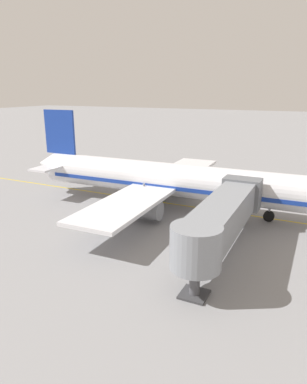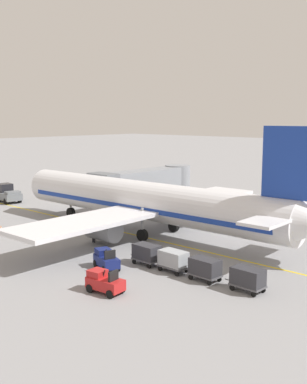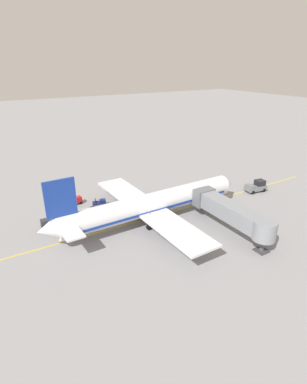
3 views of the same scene
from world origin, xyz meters
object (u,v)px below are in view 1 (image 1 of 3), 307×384
at_px(baggage_tug_lead, 160,177).
at_px(ground_crew_wing_walker, 192,188).
at_px(parked_airliner, 166,180).
at_px(baggage_tug_trailing, 149,170).
at_px(baggage_cart_second_in_train, 126,177).
at_px(safety_cone_nose_left, 278,196).
at_px(baggage_cart_front, 142,179).
at_px(baggage_cart_third_in_train, 109,175).
at_px(jet_bridge, 223,216).
at_px(baggage_cart_tail_end, 90,173).

distance_m(baggage_tug_lead, ground_crew_wing_walker, 7.81).
distance_m(parked_airliner, baggage_tug_lead, 11.56).
bearing_deg(baggage_tug_trailing, baggage_cart_second_in_train, -5.30).
bearing_deg(safety_cone_nose_left, baggage_cart_front, -83.66).
height_order(parked_airliner, baggage_tug_lead, parked_airliner).
distance_m(baggage_cart_front, ground_crew_wing_walker, 8.18).
height_order(baggage_tug_lead, baggage_cart_second_in_train, baggage_tug_lead).
bearing_deg(baggage_cart_third_in_train, baggage_tug_trailing, 151.29).
bearing_deg(baggage_tug_trailing, jet_bridge, 38.35).
height_order(baggage_cart_tail_end, ground_crew_wing_walker, ground_crew_wing_walker).
bearing_deg(baggage_tug_trailing, safety_cone_nose_left, 78.44).
xyz_separation_m(parked_airliner, baggage_cart_third_in_train, (-6.99, -12.39, -2.24)).
bearing_deg(ground_crew_wing_walker, baggage_cart_third_in_train, -95.77).
relative_size(baggage_cart_front, baggage_cart_second_in_train, 1.00).
relative_size(jet_bridge, baggage_cart_third_in_train, 5.46).
distance_m(jet_bridge, baggage_cart_tail_end, 29.83).
xyz_separation_m(parked_airliner, safety_cone_nose_left, (-9.13, 11.25, -2.90)).
xyz_separation_m(baggage_cart_front, baggage_cart_second_in_train, (0.09, -2.62, 0.00)).
bearing_deg(jet_bridge, baggage_cart_tail_end, -123.42).
distance_m(baggage_tug_lead, baggage_cart_tail_end, 10.78).
distance_m(parked_airliner, baggage_cart_tail_end, 17.25).
relative_size(baggage_tug_trailing, ground_crew_wing_walker, 1.55).
xyz_separation_m(baggage_tug_lead, baggage_cart_third_in_train, (2.94, -7.01, 0.24)).
xyz_separation_m(ground_crew_wing_walker, safety_cone_nose_left, (-3.51, 10.12, -0.66)).
bearing_deg(parked_airliner, ground_crew_wing_walker, 168.61).
bearing_deg(baggage_tug_trailing, baggage_tug_lead, 46.95).
bearing_deg(baggage_cart_front, baggage_cart_third_in_train, -88.72).
bearing_deg(parked_airliner, baggage_cart_front, -135.84).
xyz_separation_m(baggage_cart_front, ground_crew_wing_walker, (1.49, 8.04, 0.00)).
bearing_deg(baggage_cart_third_in_train, baggage_cart_second_in_train, 90.70).
relative_size(baggage_tug_trailing, baggage_cart_front, 0.90).
bearing_deg(baggage_cart_second_in_train, safety_cone_nose_left, 95.78).
relative_size(baggage_cart_front, baggage_cart_tail_end, 1.00).
bearing_deg(baggage_tug_lead, jet_bridge, 36.63).
xyz_separation_m(baggage_cart_tail_end, ground_crew_wing_walker, (1.18, 16.83, 0.00)).
bearing_deg(ground_crew_wing_walker, baggage_cart_tail_end, -94.00).
relative_size(jet_bridge, safety_cone_nose_left, 27.04).
bearing_deg(parked_airliner, baggage_tug_trailing, -145.98).
relative_size(baggage_tug_lead, ground_crew_wing_walker, 1.63).
height_order(baggage_cart_third_in_train, baggage_cart_tail_end, same).
relative_size(baggage_cart_third_in_train, safety_cone_nose_left, 4.95).
bearing_deg(baggage_cart_tail_end, baggage_cart_third_in_train, 93.28).
bearing_deg(baggage_tug_trailing, baggage_cart_third_in_train, -28.71).
bearing_deg(baggage_cart_second_in_train, baggage_tug_lead, 124.96).
bearing_deg(parked_airliner, safety_cone_nose_left, 129.05).
xyz_separation_m(baggage_tug_trailing, ground_crew_wing_walker, (7.64, 10.09, 0.24)).
relative_size(jet_bridge, baggage_cart_second_in_train, 5.46).
bearing_deg(ground_crew_wing_walker, baggage_tug_trailing, -127.14).
bearing_deg(baggage_cart_front, ground_crew_wing_walker, 79.52).
height_order(parked_airliner, baggage_cart_second_in_train, parked_airliner).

